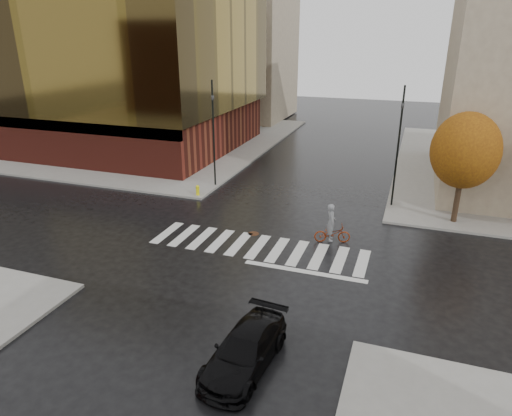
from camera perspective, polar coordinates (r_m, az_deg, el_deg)
The scene contains 12 objects.
ground at distance 24.03m, azimuth -0.17°, elevation -5.36°, with size 120.00×120.00×0.00m, color black.
sidewalk_nw at distance 51.10m, azimuth -14.76°, elevation 8.48°, with size 30.00×30.00×0.15m, color gray.
crosswalk at distance 24.45m, azimuth 0.22°, elevation -4.86°, with size 12.00×3.00×0.01m, color silver.
office_glass at distance 48.18m, azimuth -18.79°, elevation 17.23°, with size 27.00×19.00×16.00m.
building_nw_far at distance 61.77m, azimuth -2.81°, elevation 20.66°, with size 14.00×12.00×20.00m, color gray.
tree_ne_a at distance 28.48m, azimuth 24.70°, elevation 6.51°, with size 3.80×3.80×6.50m.
sedan at distance 16.23m, azimuth -1.41°, elevation -17.30°, with size 1.81×4.45×1.29m, color black.
cyclist at distance 25.01m, azimuth 9.46°, elevation -2.66°, with size 2.05×1.20×2.20m.
traffic_light_nw at distance 32.82m, azimuth -5.35°, elevation 10.08°, with size 0.22×0.20×7.52m.
traffic_light_ne at distance 29.90m, azimuth 17.43°, elevation 8.25°, with size 0.20×0.23×7.62m.
fire_hydrant at distance 31.74m, azimuth -7.31°, elevation 2.30°, with size 0.26×0.26×0.72m.
manhole at distance 25.96m, azimuth -0.33°, elevation -3.23°, with size 0.63×0.63×0.01m, color #52301D.
Camera 1 is at (7.22, -20.23, 10.76)m, focal length 32.00 mm.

